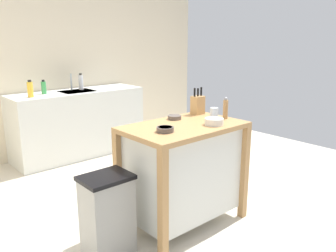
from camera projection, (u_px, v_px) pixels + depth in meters
ground_plane at (164, 220)px, 3.14m from camera, size 6.37×6.37×0.00m
wall_back at (41, 60)px, 4.65m from camera, size 5.37×0.10×2.60m
kitchen_island at (183, 169)px, 2.99m from camera, size 1.01×0.63×0.89m
knife_block at (198, 104)px, 3.28m from camera, size 0.11×0.09×0.25m
bowl_stoneware_deep at (175, 117)px, 3.09m from camera, size 0.12×0.12×0.03m
bowl_ceramic_wide at (165, 129)px, 2.67m from camera, size 0.13×0.13×0.04m
bowl_ceramic_small at (214, 121)px, 2.89m from camera, size 0.16×0.16×0.06m
drinking_cup at (214, 114)px, 3.01m from camera, size 0.07×0.07×0.12m
pepper_grinder at (226, 108)px, 3.09m from camera, size 0.04×0.04×0.19m
trash_bin at (107, 215)px, 2.59m from camera, size 0.36×0.28×0.63m
sink_counter at (79, 123)px, 4.81m from camera, size 1.77×0.60×0.89m
sink_faucet at (71, 82)px, 4.77m from camera, size 0.02×0.02×0.22m
bottle_hand_soap at (30, 89)px, 4.19m from camera, size 0.07×0.07×0.21m
bottle_spray_cleaner at (44, 87)px, 4.43m from camera, size 0.06×0.06×0.18m
bottle_dish_soap at (81, 82)px, 4.78m from camera, size 0.06×0.06×0.22m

